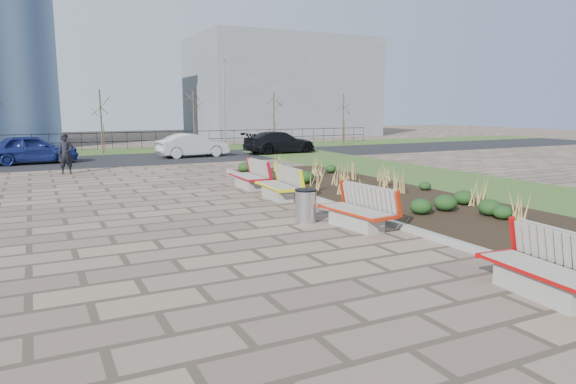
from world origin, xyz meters
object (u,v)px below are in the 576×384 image
bench_b (356,208)px  car_silver (193,145)px  car_black (280,142)px  bench_d (248,175)px  car_blue (32,149)px  litter_bin (306,206)px  pedestrian (66,154)px  bench_a (543,266)px  lamp_east (224,106)px  bench_c (277,184)px

bench_b → car_silver: size_ratio=0.50×
bench_b → car_silver: (1.55, 19.51, 0.21)m
car_black → bench_d: bearing=146.3°
car_blue → bench_d: bearing=-155.0°
bench_b → car_blue: (-7.01, 19.57, 0.28)m
litter_bin → car_silver: 18.56m
bench_b → bench_d: 6.98m
litter_bin → pedestrian: 14.14m
pedestrian → bench_a: bearing=-75.3°
bench_d → car_black: bearing=61.5°
lamp_east → pedestrian: bearing=-138.8°
car_blue → lamp_east: lamp_east is taller
pedestrian → lamp_east: (10.68, 9.35, 2.14)m
car_black → bench_c: bearing=150.6°
bench_c → pedestrian: bearing=123.4°
pedestrian → car_black: (12.87, 5.06, -0.18)m
bench_b → pedestrian: bearing=105.4°
car_black → car_blue: bearing=85.8°
car_blue → car_black: size_ratio=0.93×
bench_d → lamp_east: 17.64m
bench_a → car_blue: 25.70m
bench_a → bench_b: bearing=95.0°
litter_bin → car_silver: (2.35, 18.41, 0.29)m
bench_d → car_silver: car_silver is taller
bench_b → car_silver: car_silver is taller
pedestrian → bench_c: bearing=-61.5°
bench_a → bench_b: same height
litter_bin → pedestrian: size_ratio=0.47×
bench_b → litter_bin: 1.36m
pedestrian → car_silver: pedestrian is taller
bench_a → bench_b: (0.00, 5.15, 0.00)m
pedestrian → lamp_east: size_ratio=0.30×
bench_a → bench_c: bearing=95.0°
pedestrian → bench_d: bearing=-53.9°
pedestrian → lamp_east: bearing=39.7°
pedestrian → lamp_east: 14.35m
bench_a → bench_d: 12.13m
litter_bin → bench_d: bearing=82.3°
bench_d → lamp_east: size_ratio=0.35×
pedestrian → car_black: size_ratio=0.37×
bench_c → pedestrian: (-5.68, 9.85, 0.40)m
car_blue → car_black: 14.20m
bench_d → car_black: (7.20, 12.44, 0.21)m
bench_b → litter_bin: size_ratio=2.50×
pedestrian → car_silver: size_ratio=0.43×
litter_bin → car_blue: (-6.21, 18.48, 0.36)m
car_blue → car_black: (14.20, -0.16, -0.07)m
bench_b → bench_d: size_ratio=1.00×
car_silver → car_black: size_ratio=0.87×
bench_b → car_black: (7.20, 19.42, 0.21)m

